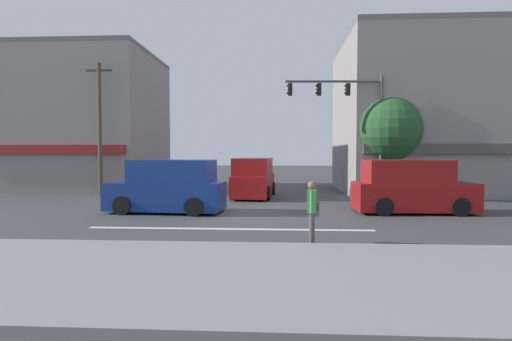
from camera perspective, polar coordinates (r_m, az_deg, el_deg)
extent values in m
plane|color=#3D3D3F|center=(16.10, -2.22, -6.01)|extent=(120.00, 120.00, 0.00)
cube|color=silver|center=(12.67, -3.75, -8.32)|extent=(9.00, 0.24, 0.01)
cube|color=gray|center=(7.86, -8.38, -14.58)|extent=(40.00, 5.00, 0.16)
cube|color=gray|center=(29.98, -24.70, 6.07)|extent=(11.09, 8.31, 8.72)
cube|color=maroon|center=(26.23, -28.99, 2.67)|extent=(10.54, 0.24, 0.50)
cube|color=#635F5B|center=(30.61, -24.86, 14.52)|extent=(11.09, 8.31, 0.30)
cube|color=gray|center=(27.19, 25.56, 6.78)|extent=(12.59, 9.07, 9.04)
cube|color=#4C4742|center=(22.88, 29.88, 2.72)|extent=(11.96, 0.24, 0.50)
cube|color=#635F5B|center=(27.95, 25.75, 16.37)|extent=(12.59, 9.07, 0.30)
cylinder|color=#4C3823|center=(21.92, 18.33, -0.81)|extent=(0.32, 0.32, 2.33)
sphere|color=#235128|center=(21.92, 18.42, 5.60)|extent=(3.43, 3.43, 3.43)
cylinder|color=brown|center=(23.62, -21.41, 5.40)|extent=(0.22, 0.22, 7.29)
cube|color=#473828|center=(24.01, -21.54, 13.16)|extent=(1.40, 0.12, 0.10)
cylinder|color=brown|center=(26.48, 15.90, 6.21)|extent=(0.22, 0.22, 8.27)
cube|color=#473828|center=(26.99, 15.99, 14.15)|extent=(1.40, 0.12, 0.10)
cylinder|color=#47474C|center=(20.98, 17.42, 4.35)|extent=(0.18, 0.18, 6.20)
cylinder|color=#47474C|center=(20.69, 11.02, 12.39)|extent=(4.80, 0.40, 0.12)
cube|color=black|center=(20.77, 13.00, 11.21)|extent=(0.21, 0.25, 0.60)
sphere|color=black|center=(20.77, 12.68, 11.72)|extent=(0.12, 0.12, 0.12)
sphere|color=orange|center=(20.75, 12.67, 11.23)|extent=(0.12, 0.12, 0.12)
sphere|color=black|center=(20.72, 12.67, 10.74)|extent=(0.12, 0.12, 0.12)
cube|color=black|center=(20.50, 9.00, 11.36)|extent=(0.21, 0.25, 0.60)
sphere|color=black|center=(20.51, 8.66, 11.87)|extent=(0.12, 0.12, 0.12)
sphere|color=orange|center=(20.48, 8.66, 11.38)|extent=(0.12, 0.12, 0.12)
sphere|color=black|center=(20.45, 8.66, 10.88)|extent=(0.12, 0.12, 0.12)
cube|color=black|center=(20.33, 4.91, 11.46)|extent=(0.21, 0.25, 0.60)
sphere|color=black|center=(20.35, 4.56, 11.97)|extent=(0.12, 0.12, 0.12)
sphere|color=orange|center=(20.32, 4.56, 11.47)|extent=(0.12, 0.12, 0.12)
sphere|color=black|center=(20.29, 4.56, 10.97)|extent=(0.12, 0.12, 0.12)
cube|color=navy|center=(16.50, -12.76, -3.54)|extent=(4.73, 2.18, 1.10)
cube|color=navy|center=(16.32, -11.80, -0.08)|extent=(3.33, 2.04, 0.90)
cube|color=#475666|center=(16.93, -16.98, -0.04)|extent=(0.18, 1.66, 0.76)
cylinder|color=black|center=(16.25, -18.62, -4.78)|extent=(0.73, 0.25, 0.72)
cylinder|color=black|center=(17.91, -16.01, -4.08)|extent=(0.73, 0.25, 0.72)
cylinder|color=black|center=(15.22, -8.90, -5.17)|extent=(0.73, 0.25, 0.72)
cylinder|color=black|center=(16.97, -7.13, -4.36)|extent=(0.73, 0.25, 0.72)
cube|color=maroon|center=(21.64, -0.30, -2.05)|extent=(2.18, 4.72, 1.10)
cube|color=maroon|center=(21.28, -0.41, 0.57)|extent=(2.03, 3.32, 0.90)
cube|color=#475666|center=(22.89, 0.15, 0.71)|extent=(1.66, 0.18, 0.76)
cylinder|color=black|center=(23.21, -2.08, -2.49)|extent=(0.25, 0.73, 0.72)
cylinder|color=black|center=(22.97, 2.46, -2.55)|extent=(0.25, 0.73, 0.72)
cylinder|color=black|center=(20.41, -3.41, -3.18)|extent=(0.25, 0.73, 0.72)
cylinder|color=black|center=(20.14, 1.74, -3.26)|extent=(0.25, 0.73, 0.72)
cube|color=maroon|center=(17.13, 21.55, -3.44)|extent=(4.65, 1.97, 1.10)
cube|color=maroon|center=(16.95, 20.65, -0.09)|extent=(3.25, 1.89, 0.90)
cube|color=#475666|center=(17.55, 25.65, -0.09)|extent=(0.11, 1.66, 0.76)
cylinder|color=black|center=(18.53, 24.72, -3.99)|extent=(0.73, 0.22, 0.72)
cylinder|color=black|center=(16.87, 27.18, -4.66)|extent=(0.73, 0.22, 0.72)
cylinder|color=black|center=(17.61, 16.13, -4.19)|extent=(0.73, 0.22, 0.72)
cylinder|color=black|center=(15.85, 17.80, -4.95)|extent=(0.73, 0.22, 0.72)
cylinder|color=#4C4742|center=(10.37, 7.96, -8.38)|extent=(0.14, 0.14, 0.86)
cylinder|color=#4C4742|center=(10.55, 8.00, -8.20)|extent=(0.14, 0.14, 0.86)
cube|color=#3F8C4C|center=(10.35, 8.00, -4.37)|extent=(0.26, 0.38, 0.58)
sphere|color=brown|center=(10.31, 8.02, -2.10)|extent=(0.22, 0.22, 0.22)
cylinder|color=#3F8C4C|center=(10.11, 7.95, -4.53)|extent=(0.09, 0.09, 0.56)
cylinder|color=#3F8C4C|center=(10.59, 8.05, -4.21)|extent=(0.09, 0.09, 0.56)
cube|color=brown|center=(10.69, 8.27, -5.09)|extent=(0.29, 0.15, 0.24)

